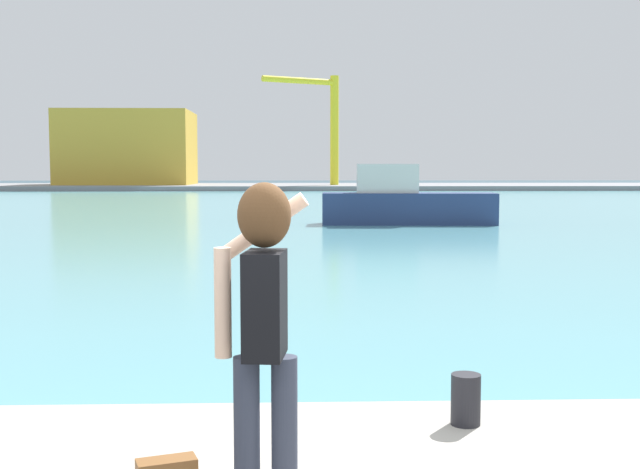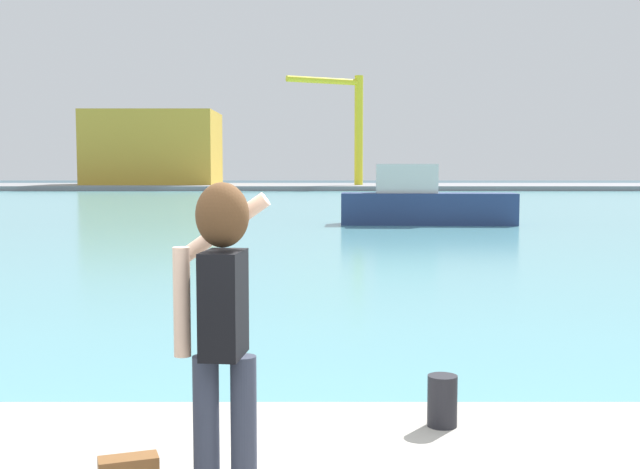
{
  "view_description": "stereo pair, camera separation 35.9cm",
  "coord_description": "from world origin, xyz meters",
  "px_view_note": "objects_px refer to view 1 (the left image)",
  "views": [
    {
      "loc": [
        -0.31,
        -3.99,
        2.47
      ],
      "look_at": [
        0.01,
        5.24,
        1.69
      ],
      "focal_mm": 44.26,
      "sensor_mm": 36.0,
      "label": 1
    },
    {
      "loc": [
        0.05,
        -3.99,
        2.47
      ],
      "look_at": [
        0.01,
        5.24,
        1.69
      ],
      "focal_mm": 44.26,
      "sensor_mm": 36.0,
      "label": 2
    }
  ],
  "objects_px": {
    "harbor_bollard": "(466,399)",
    "port_crane": "(325,118)",
    "boat_moored": "(404,203)",
    "warehouse_left": "(128,148)",
    "person_photographer": "(263,311)"
  },
  "relations": [
    {
      "from": "port_crane",
      "to": "boat_moored",
      "type": "bearing_deg",
      "value": -88.93
    },
    {
      "from": "boat_moored",
      "to": "warehouse_left",
      "type": "distance_m",
      "value": 67.53
    },
    {
      "from": "boat_moored",
      "to": "warehouse_left",
      "type": "bearing_deg",
      "value": 114.78
    },
    {
      "from": "harbor_bollard",
      "to": "boat_moored",
      "type": "bearing_deg",
      "value": 82.77
    },
    {
      "from": "person_photographer",
      "to": "port_crane",
      "type": "distance_m",
      "value": 88.84
    },
    {
      "from": "harbor_bollard",
      "to": "person_photographer",
      "type": "bearing_deg",
      "value": -136.2
    },
    {
      "from": "person_photographer",
      "to": "warehouse_left",
      "type": "height_order",
      "value": "warehouse_left"
    },
    {
      "from": "boat_moored",
      "to": "port_crane",
      "type": "height_order",
      "value": "port_crane"
    },
    {
      "from": "harbor_bollard",
      "to": "warehouse_left",
      "type": "relative_size",
      "value": 0.02
    },
    {
      "from": "harbor_bollard",
      "to": "boat_moored",
      "type": "relative_size",
      "value": 0.05
    },
    {
      "from": "warehouse_left",
      "to": "port_crane",
      "type": "xyz_separation_m",
      "value": [
        23.88,
        -4.54,
        3.41
      ]
    },
    {
      "from": "warehouse_left",
      "to": "harbor_bollard",
      "type": "bearing_deg",
      "value": -76.94
    },
    {
      "from": "warehouse_left",
      "to": "person_photographer",
      "type": "bearing_deg",
      "value": -77.93
    },
    {
      "from": "harbor_bollard",
      "to": "port_crane",
      "type": "distance_m",
      "value": 87.54
    },
    {
      "from": "port_crane",
      "to": "person_photographer",
      "type": "bearing_deg",
      "value": -92.58
    }
  ]
}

